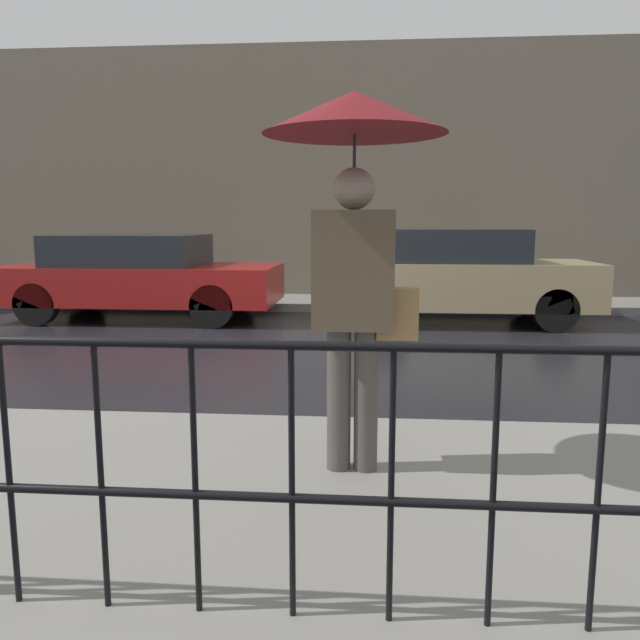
{
  "coord_description": "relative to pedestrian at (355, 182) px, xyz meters",
  "views": [
    {
      "loc": [
        1.01,
        -7.95,
        1.62
      ],
      "look_at": [
        0.56,
        -2.53,
        0.77
      ],
      "focal_mm": 35.0,
      "sensor_mm": 36.0,
      "label": 1
    }
  ],
  "objects": [
    {
      "name": "ground_plane",
      "position": [
        -0.91,
        4.34,
        -1.85
      ],
      "size": [
        80.0,
        80.0,
        0.0
      ],
      "primitive_type": "plane",
      "color": "black"
    },
    {
      "name": "car_tan",
      "position": [
        1.57,
        6.66,
        -1.07
      ],
      "size": [
        4.02,
        1.77,
        1.52
      ],
      "color": "tan",
      "rests_on": "ground_plane"
    },
    {
      "name": "sidewalk_near",
      "position": [
        -0.91,
        -0.35,
        -1.78
      ],
      "size": [
        28.0,
        2.71,
        0.14
      ],
      "color": "gray",
      "rests_on": "ground_plane"
    },
    {
      "name": "lane_marking",
      "position": [
        -0.91,
        4.34,
        -1.85
      ],
      "size": [
        25.2,
        0.12,
        0.01
      ],
      "color": "gold",
      "rests_on": "ground_plane"
    },
    {
      "name": "pedestrian",
      "position": [
        0.0,
        0.0,
        0.0
      ],
      "size": [
        1.04,
        1.04,
        2.2
      ],
      "rotation": [
        0.0,
        0.0,
        3.14
      ],
      "color": "#4C4742",
      "rests_on": "sidewalk_near"
    },
    {
      "name": "car_red",
      "position": [
        -3.84,
        6.66,
        -1.11
      ],
      "size": [
        4.6,
        1.93,
        1.42
      ],
      "color": "maroon",
      "rests_on": "ground_plane"
    },
    {
      "name": "railing_foreground",
      "position": [
        -0.91,
        -1.45,
        -1.04
      ],
      "size": [
        12.0,
        0.04,
        1.06
      ],
      "color": "black",
      "rests_on": "sidewalk_near"
    },
    {
      "name": "building_storefront",
      "position": [
        -0.91,
        9.47,
        0.73
      ],
      "size": [
        28.0,
        0.3,
        5.16
      ],
      "color": "#706656",
      "rests_on": "ground_plane"
    },
    {
      "name": "sidewalk_far",
      "position": [
        -0.91,
        8.49,
        -1.78
      ],
      "size": [
        28.0,
        1.66,
        0.14
      ],
      "color": "gray",
      "rests_on": "ground_plane"
    }
  ]
}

